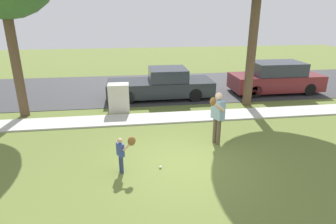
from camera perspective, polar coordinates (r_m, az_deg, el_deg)
The scene contains 9 objects.
ground_plane at distance 11.49m, azimuth -0.39°, elevation -1.47°, with size 48.00×48.00×0.00m, color olive.
sidewalk_strip at distance 11.57m, azimuth -0.46°, elevation -1.15°, with size 36.00×1.20×0.06m, color beige.
road_surface at distance 16.32m, azimuth -2.78°, elevation 4.98°, with size 36.00×6.80×0.02m, color #38383A.
person_adult at distance 9.15m, azimuth 9.90°, elevation -0.24°, with size 0.64×0.83×1.76m.
person_child at distance 7.65m, azimuth -8.97°, elevation -7.49°, with size 0.55×0.33×1.06m.
baseball at distance 8.04m, azimuth -1.54°, elevation -11.05°, with size 0.07×0.07×0.07m, color white.
utility_cabinet at distance 12.35m, azimuth -9.87°, elevation 2.79°, with size 0.88×0.62×1.24m, color beige.
parked_pickup_dark at distance 14.19m, azimuth -1.30°, elevation 5.51°, with size 5.20×1.95×1.48m.
parked_suv_maroon at distance 16.17m, azimuth 20.89°, elevation 6.42°, with size 4.70×1.90×1.63m.
Camera 1 is at (-1.41, -7.12, 4.15)m, focal length 30.22 mm.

